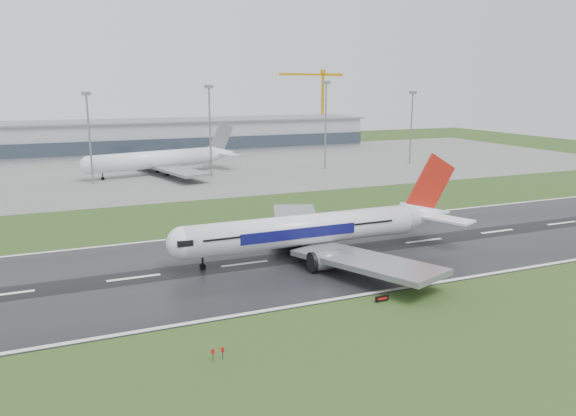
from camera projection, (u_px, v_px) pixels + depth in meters
name	position (u px, v px, depth m)	size (l,w,h in m)	color
ground	(245.00, 264.00, 101.07)	(520.00, 520.00, 0.00)	#284318
runway	(245.00, 264.00, 101.06)	(400.00, 45.00, 0.10)	black
apron	(146.00, 170.00, 213.75)	(400.00, 130.00, 0.08)	slate
terminal	(127.00, 138.00, 266.20)	(240.00, 36.00, 15.00)	#92959D
main_airliner	(323.00, 210.00, 104.99)	(60.26, 57.39, 17.79)	white
parked_airliner	(160.00, 150.00, 201.44)	(61.67, 57.42, 18.08)	white
tower_crane	(323.00, 106.00, 319.15)	(41.93, 2.29, 41.62)	#C78606
runway_sign	(382.00, 299.00, 83.22)	(2.30, 0.26, 1.04)	black
floodmast_2	(90.00, 140.00, 180.21)	(0.64, 0.64, 29.24)	gray
floodmast_3	(210.00, 133.00, 195.22)	(0.64, 0.64, 31.36)	gray
floodmast_4	(326.00, 127.00, 212.22)	(0.64, 0.64, 32.95)	gray
floodmast_5	(411.00, 129.00, 227.53)	(0.64, 0.64, 29.00)	gray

